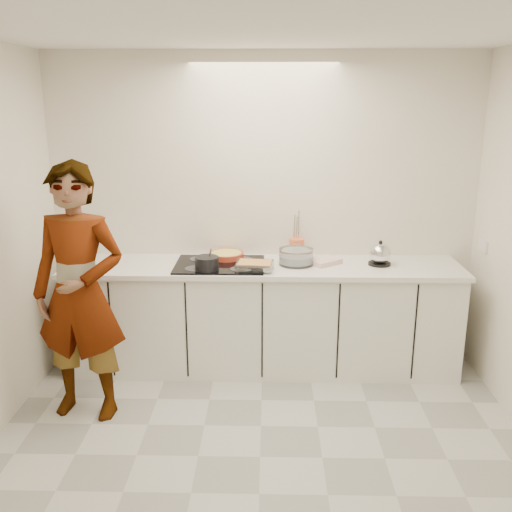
{
  "coord_description": "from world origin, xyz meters",
  "views": [
    {
      "loc": [
        0.04,
        -3.18,
        2.24
      ],
      "look_at": [
        -0.05,
        1.05,
        1.05
      ],
      "focal_mm": 40.0,
      "sensor_mm": 36.0,
      "label": 1
    }
  ],
  "objects_px": {
    "utensil_crock": "(297,248)",
    "cook": "(80,293)",
    "kettle": "(380,255)",
    "baking_dish": "(255,265)",
    "hob": "(220,264)",
    "mixing_bowl": "(296,257)",
    "saucepan": "(207,263)",
    "tart_dish": "(226,255)"
  },
  "relations": [
    {
      "from": "tart_dish",
      "to": "utensil_crock",
      "type": "xyz_separation_m",
      "value": [
        0.59,
        0.1,
        0.04
      ]
    },
    {
      "from": "tart_dish",
      "to": "kettle",
      "type": "bearing_deg",
      "value": -5.85
    },
    {
      "from": "mixing_bowl",
      "to": "kettle",
      "type": "bearing_deg",
      "value": 0.21
    },
    {
      "from": "tart_dish",
      "to": "kettle",
      "type": "height_order",
      "value": "kettle"
    },
    {
      "from": "mixing_bowl",
      "to": "kettle",
      "type": "relative_size",
      "value": 1.76
    },
    {
      "from": "hob",
      "to": "kettle",
      "type": "xyz_separation_m",
      "value": [
        1.3,
        0.04,
        0.08
      ]
    },
    {
      "from": "hob",
      "to": "utensil_crock",
      "type": "distance_m",
      "value": 0.7
    },
    {
      "from": "tart_dish",
      "to": "baking_dish",
      "type": "bearing_deg",
      "value": -51.29
    },
    {
      "from": "hob",
      "to": "utensil_crock",
      "type": "xyz_separation_m",
      "value": [
        0.64,
        0.28,
        0.07
      ]
    },
    {
      "from": "utensil_crock",
      "to": "cook",
      "type": "bearing_deg",
      "value": -147.14
    },
    {
      "from": "utensil_crock",
      "to": "cook",
      "type": "height_order",
      "value": "cook"
    },
    {
      "from": "saucepan",
      "to": "mixing_bowl",
      "type": "relative_size",
      "value": 0.65
    },
    {
      "from": "saucepan",
      "to": "mixing_bowl",
      "type": "xyz_separation_m",
      "value": [
        0.71,
        0.21,
        -0.01
      ]
    },
    {
      "from": "baking_dish",
      "to": "mixing_bowl",
      "type": "xyz_separation_m",
      "value": [
        0.33,
        0.18,
        0.02
      ]
    },
    {
      "from": "hob",
      "to": "kettle",
      "type": "bearing_deg",
      "value": 1.89
    },
    {
      "from": "hob",
      "to": "saucepan",
      "type": "height_order",
      "value": "saucepan"
    },
    {
      "from": "saucepan",
      "to": "mixing_bowl",
      "type": "bearing_deg",
      "value": 16.19
    },
    {
      "from": "cook",
      "to": "tart_dish",
      "type": "bearing_deg",
      "value": 51.05
    },
    {
      "from": "mixing_bowl",
      "to": "baking_dish",
      "type": "bearing_deg",
      "value": -152.31
    },
    {
      "from": "tart_dish",
      "to": "utensil_crock",
      "type": "bearing_deg",
      "value": 9.97
    },
    {
      "from": "kettle",
      "to": "utensil_crock",
      "type": "height_order",
      "value": "kettle"
    },
    {
      "from": "saucepan",
      "to": "mixing_bowl",
      "type": "height_order",
      "value": "saucepan"
    },
    {
      "from": "utensil_crock",
      "to": "cook",
      "type": "relative_size",
      "value": 0.09
    },
    {
      "from": "baking_dish",
      "to": "utensil_crock",
      "type": "xyz_separation_m",
      "value": [
        0.35,
        0.41,
        0.03
      ]
    },
    {
      "from": "hob",
      "to": "cook",
      "type": "height_order",
      "value": "cook"
    },
    {
      "from": "mixing_bowl",
      "to": "tart_dish",
      "type": "bearing_deg",
      "value": 167.2
    },
    {
      "from": "baking_dish",
      "to": "hob",
      "type": "bearing_deg",
      "value": 154.97
    },
    {
      "from": "tart_dish",
      "to": "baking_dish",
      "type": "xyz_separation_m",
      "value": [
        0.25,
        -0.31,
        0.0
      ]
    },
    {
      "from": "hob",
      "to": "mixing_bowl",
      "type": "xyz_separation_m",
      "value": [
        0.62,
        0.04,
        0.05
      ]
    },
    {
      "from": "cook",
      "to": "hob",
      "type": "bearing_deg",
      "value": 46.33
    },
    {
      "from": "kettle",
      "to": "cook",
      "type": "relative_size",
      "value": 0.11
    },
    {
      "from": "mixing_bowl",
      "to": "saucepan",
      "type": "bearing_deg",
      "value": -163.81
    },
    {
      "from": "baking_dish",
      "to": "utensil_crock",
      "type": "bearing_deg",
      "value": 49.74
    },
    {
      "from": "hob",
      "to": "tart_dish",
      "type": "relative_size",
      "value": 2.22
    },
    {
      "from": "tart_dish",
      "to": "hob",
      "type": "bearing_deg",
      "value": -103.93
    },
    {
      "from": "hob",
      "to": "saucepan",
      "type": "xyz_separation_m",
      "value": [
        -0.09,
        -0.17,
        0.06
      ]
    },
    {
      "from": "tart_dish",
      "to": "cook",
      "type": "bearing_deg",
      "value": -136.87
    },
    {
      "from": "kettle",
      "to": "cook",
      "type": "height_order",
      "value": "cook"
    },
    {
      "from": "hob",
      "to": "cook",
      "type": "xyz_separation_m",
      "value": [
        -0.92,
        -0.73,
        0.0
      ]
    },
    {
      "from": "tart_dish",
      "to": "saucepan",
      "type": "relative_size",
      "value": 1.39
    },
    {
      "from": "utensil_crock",
      "to": "kettle",
      "type": "bearing_deg",
      "value": -19.3
    },
    {
      "from": "baking_dish",
      "to": "kettle",
      "type": "height_order",
      "value": "kettle"
    }
  ]
}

